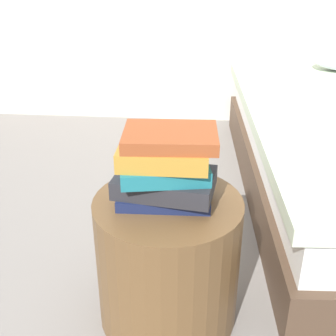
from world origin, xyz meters
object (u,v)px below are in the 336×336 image
at_px(book_navy, 164,197).
at_px(book_ochre, 164,153).
at_px(side_table, 168,260).
at_px(book_charcoal, 165,182).
at_px(book_teal, 164,169).
at_px(book_rust, 170,137).

distance_m(book_navy, book_ochre, 0.15).
bearing_deg(side_table, book_charcoal, 137.11).
xyz_separation_m(book_teal, book_rust, (0.02, 0.01, 0.10)).
bearing_deg(book_navy, book_teal, -99.94).
height_order(side_table, book_charcoal, book_charcoal).
height_order(book_navy, book_teal, book_teal).
bearing_deg(book_rust, book_charcoal, 167.01).
bearing_deg(book_rust, side_table, -140.17).
bearing_deg(book_navy, book_charcoal, 79.12).
bearing_deg(book_teal, book_navy, 71.76).
xyz_separation_m(side_table, book_navy, (-0.01, -0.00, 0.25)).
bearing_deg(side_table, book_ochre, -156.03).
height_order(side_table, book_ochre, book_ochre).
xyz_separation_m(book_ochre, book_rust, (0.02, 0.01, 0.05)).
bearing_deg(book_navy, book_rust, 23.08).
bearing_deg(book_ochre, side_table, 24.04).
bearing_deg(side_table, book_rust, 42.58).
distance_m(side_table, book_ochre, 0.40).
relative_size(side_table, book_ochre, 1.82).
relative_size(book_teal, book_ochre, 0.99).
bearing_deg(book_navy, book_ochre, -101.13).
distance_m(book_ochre, book_rust, 0.05).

